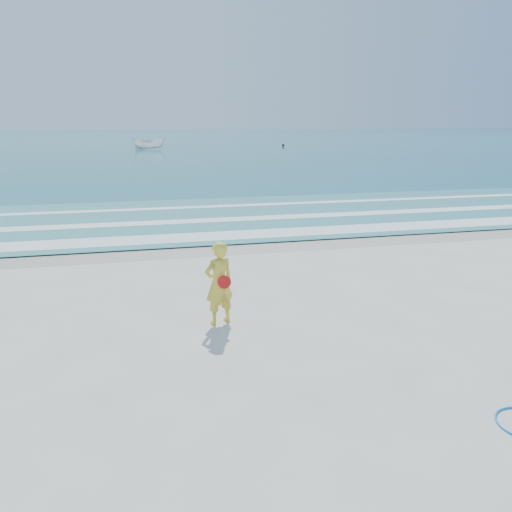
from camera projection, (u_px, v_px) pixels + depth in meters
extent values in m
plane|color=silver|center=(294.00, 381.00, 8.00)|extent=(400.00, 400.00, 0.00)
cube|color=#B2A893|center=(212.00, 247.00, 16.44)|extent=(400.00, 2.40, 0.00)
cube|color=#19727F|center=(146.00, 139.00, 106.53)|extent=(400.00, 190.00, 0.04)
cube|color=#59B7AD|center=(194.00, 217.00, 21.12)|extent=(400.00, 10.00, 0.01)
cube|color=white|center=(206.00, 236.00, 17.65)|extent=(400.00, 1.40, 0.01)
cube|color=white|center=(197.00, 221.00, 20.37)|extent=(400.00, 0.90, 0.01)
cube|color=white|center=(188.00, 207.00, 23.47)|extent=(400.00, 0.60, 0.01)
imported|color=white|center=(149.00, 143.00, 68.52)|extent=(4.60, 2.22, 1.71)
sphere|color=black|center=(283.00, 145.00, 75.69)|extent=(0.39, 0.39, 0.39)
imported|color=yellow|center=(219.00, 283.00, 10.08)|extent=(0.73, 0.61, 1.72)
cylinder|color=red|center=(224.00, 282.00, 9.91)|extent=(0.27, 0.08, 0.27)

